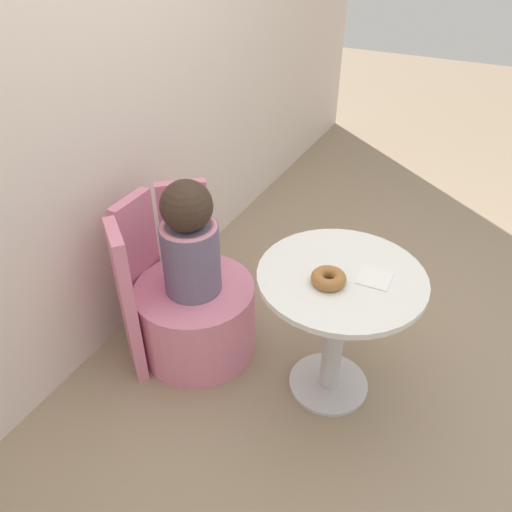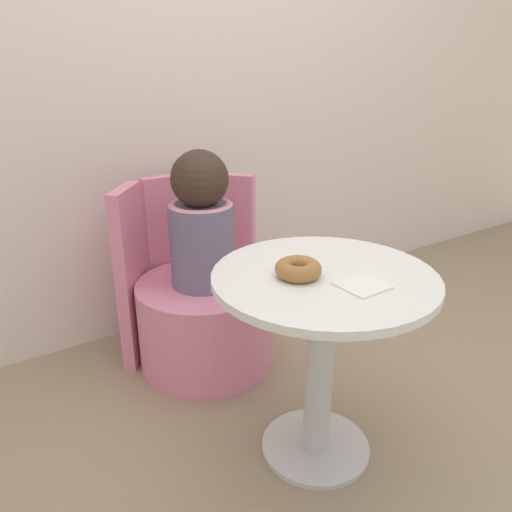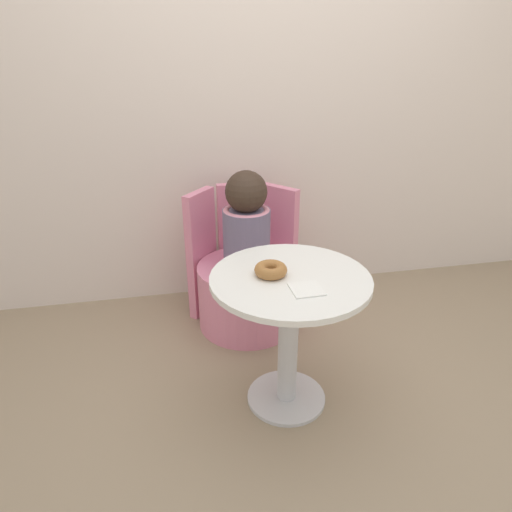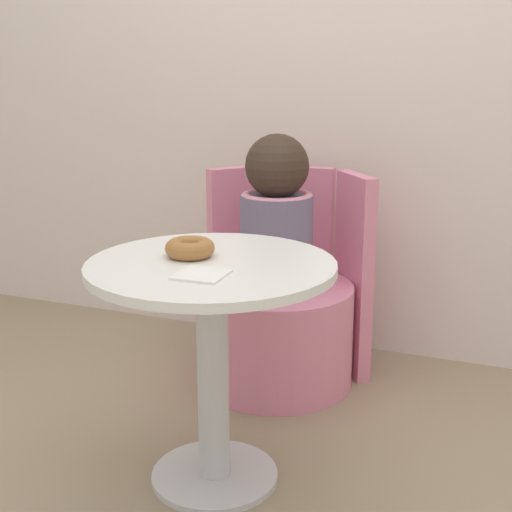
{
  "view_description": "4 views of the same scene",
  "coord_description": "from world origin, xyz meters",
  "views": [
    {
      "loc": [
        -1.58,
        -0.37,
        1.78
      ],
      "look_at": [
        -0.12,
        0.38,
        0.61
      ],
      "focal_mm": 35.0,
      "sensor_mm": 36.0,
      "label": 1
    },
    {
      "loc": [
        -0.97,
        -0.96,
        1.2
      ],
      "look_at": [
        -0.15,
        0.3,
        0.6
      ],
      "focal_mm": 35.0,
      "sensor_mm": 36.0,
      "label": 2
    },
    {
      "loc": [
        -0.55,
        -1.53,
        1.47
      ],
      "look_at": [
        -0.17,
        0.35,
        0.57
      ],
      "focal_mm": 32.0,
      "sensor_mm": 36.0,
      "label": 3
    },
    {
      "loc": [
        0.66,
        -1.57,
        1.13
      ],
      "look_at": [
        -0.1,
        0.34,
        0.56
      ],
      "focal_mm": 50.0,
      "sensor_mm": 36.0,
      "label": 4
    }
  ],
  "objects": [
    {
      "name": "back_wall",
      "position": [
        0.0,
        1.13,
        1.2
      ],
      "size": [
        6.0,
        0.06,
        2.4
      ],
      "color": "silver",
      "rests_on": "ground_plane"
    },
    {
      "name": "round_table",
      "position": [
        -0.1,
        0.02,
        0.46
      ],
      "size": [
        0.65,
        0.65,
        0.63
      ],
      "color": "silver",
      "rests_on": "ground_plane"
    },
    {
      "name": "donut",
      "position": [
        -0.17,
        0.05,
        0.65
      ],
      "size": [
        0.13,
        0.13,
        0.05
      ],
      "color": "#9E6633",
      "rests_on": "round_table"
    },
    {
      "name": "child_figure",
      "position": [
        -0.16,
        0.67,
        0.62
      ],
      "size": [
        0.25,
        0.25,
        0.53
      ],
      "color": "slate",
      "rests_on": "tub_chair"
    },
    {
      "name": "paper_napkin",
      "position": [
        -0.07,
        -0.1,
        0.63
      ],
      "size": [
        0.12,
        0.12,
        0.01
      ],
      "color": "white",
      "rests_on": "round_table"
    },
    {
      "name": "booth_backrest",
      "position": [
        -0.16,
        0.9,
        0.37
      ],
      "size": [
        0.65,
        0.24,
        0.74
      ],
      "color": "pink",
      "rests_on": "ground_plane"
    },
    {
      "name": "tub_chair",
      "position": [
        -0.16,
        0.67,
        0.18
      ],
      "size": [
        0.55,
        0.55,
        0.37
      ],
      "color": "pink",
      "rests_on": "ground_plane"
    },
    {
      "name": "ground_plane",
      "position": [
        0.0,
        0.0,
        0.0
      ],
      "size": [
        12.0,
        12.0,
        0.0
      ],
      "primitive_type": "plane",
      "color": "gray"
    }
  ]
}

